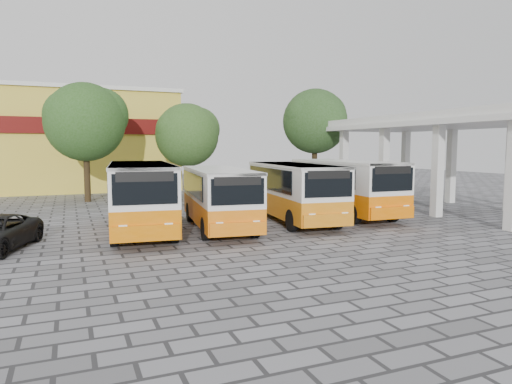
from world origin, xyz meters
name	(u,v)px	position (x,y,z in m)	size (l,w,h in m)	color
ground	(322,233)	(0.00, 0.00, 0.00)	(90.00, 90.00, 0.00)	#5D5D60
terminal_shelter	(447,124)	(10.50, 4.00, 4.91)	(6.80, 15.80, 5.40)	silver
shophouse_block	(51,140)	(-11.00, 25.99, 4.16)	(20.40, 10.40, 8.30)	gold
bus_far_left	(141,193)	(-6.89, 3.19, 1.68)	(3.27, 8.26, 2.90)	#DA6B00
bus_centre_left	(219,194)	(-3.63, 2.70, 1.53)	(3.08, 7.55, 2.64)	orange
bus_centre_right	(294,188)	(0.30, 3.20, 1.61)	(3.13, 7.91, 2.78)	orange
bus_far_right	(345,184)	(3.67, 3.97, 1.66)	(2.69, 8.06, 2.88)	#EC6900
tree_left	(86,120)	(-8.52, 15.58, 5.37)	(5.34, 5.08, 7.75)	#382A17
tree_middle	(188,133)	(-1.64, 16.30, 4.60)	(4.77, 4.54, 6.73)	black
tree_right	(316,119)	(7.53, 13.91, 5.66)	(5.05, 4.81, 7.91)	#312412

